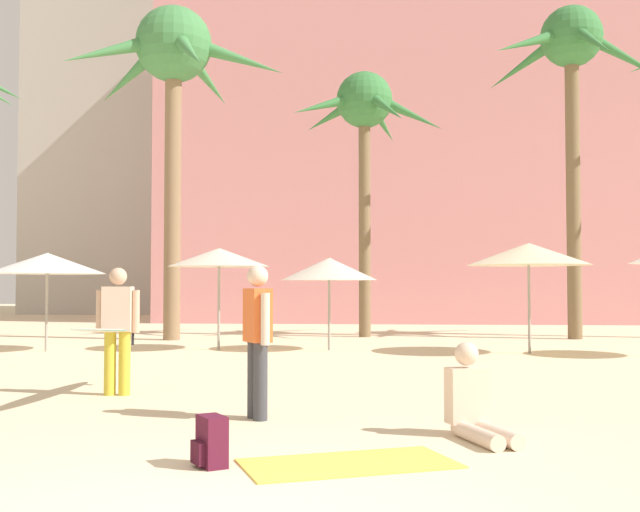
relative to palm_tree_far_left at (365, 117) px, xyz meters
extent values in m
cube|color=pink|center=(1.81, 13.64, 1.83)|extent=(21.39, 11.77, 16.78)
cube|color=#BCB7AD|center=(-9.59, 22.96, 6.77)|extent=(19.12, 11.61, 26.67)
cylinder|color=brown|center=(-0.01, 0.00, -3.02)|extent=(0.35, 0.35, 7.08)
sphere|color=#387A3D|center=(-0.01, 0.00, 0.52)|extent=(1.68, 1.68, 1.68)
cone|color=#387A3D|center=(1.34, -0.12, 0.04)|extent=(2.07, 0.55, 1.29)
cone|color=#387A3D|center=(0.50, 1.28, 0.09)|extent=(1.12, 2.06, 1.20)
cone|color=#387A3D|center=(-1.10, 0.93, 0.24)|extent=(1.85, 1.67, 0.92)
cone|color=#387A3D|center=(-1.17, -0.82, 0.19)|extent=(1.94, 1.52, 1.02)
cone|color=#387A3D|center=(0.63, -1.18, 0.02)|extent=(1.29, 1.95, 1.34)
cylinder|color=#896B4C|center=(-5.36, -1.76, -2.38)|extent=(0.47, 0.47, 8.36)
sphere|color=#428447|center=(-5.36, -1.76, 1.80)|extent=(2.15, 2.15, 2.15)
cone|color=#428447|center=(-3.55, -1.57, 1.39)|extent=(2.75, 0.76, 1.26)
cone|color=#428447|center=(-4.84, -0.06, 1.28)|extent=(1.24, 2.69, 1.49)
cone|color=#428447|center=(-6.88, -0.93, 1.18)|extent=(2.51, 1.67, 1.67)
cone|color=#428447|center=(-6.85, -2.78, 1.34)|extent=(2.49, 1.91, 1.38)
cone|color=#428447|center=(-4.54, -3.27, 1.15)|extent=(1.65, 2.50, 1.72)
cylinder|color=brown|center=(5.97, -0.45, -2.21)|extent=(0.40, 0.40, 8.70)
sphere|color=#387A3D|center=(5.97, -0.45, 2.14)|extent=(1.77, 1.77, 1.77)
cone|color=#387A3D|center=(7.53, -0.40, 1.49)|extent=(2.43, 0.47, 1.64)
cone|color=#387A3D|center=(6.41, 1.09, 1.56)|extent=(1.05, 2.49, 1.50)
cone|color=#387A3D|center=(4.77, 0.65, 1.64)|extent=(2.13, 1.99, 1.36)
cone|color=#387A3D|center=(4.61, -1.39, 1.71)|extent=(2.33, 1.77, 1.22)
cone|color=#387A3D|center=(6.17, -2.00, 1.51)|extent=(0.69, 2.47, 1.60)
cylinder|color=gray|center=(-0.72, -4.95, -5.48)|extent=(0.06, 0.06, 2.17)
cone|color=beige|center=(-0.72, -4.95, -4.66)|extent=(2.27, 2.27, 0.53)
cylinder|color=gray|center=(3.79, -5.49, -5.33)|extent=(0.06, 0.06, 2.46)
cone|color=beige|center=(3.79, -5.49, -4.35)|extent=(2.74, 2.74, 0.50)
cylinder|color=gray|center=(-7.17, -5.84, -5.43)|extent=(0.06, 0.06, 2.27)
cone|color=white|center=(-7.17, -5.84, -4.54)|extent=(2.66, 2.66, 0.48)
cylinder|color=gray|center=(-3.31, -5.08, -5.36)|extent=(0.06, 0.06, 2.40)
cone|color=beige|center=(-3.31, -5.08, -4.38)|extent=(2.40, 2.40, 0.44)
cube|color=#F4CC4C|center=(0.29, -16.67, -6.56)|extent=(1.97, 1.49, 0.01)
cube|color=#4E1429|center=(-0.83, -16.85, -6.35)|extent=(0.32, 0.35, 0.42)
cube|color=#3E1021|center=(-0.93, -16.92, -6.44)|extent=(0.17, 0.21, 0.18)
cylinder|color=gold|center=(-2.97, -12.76, -6.13)|extent=(0.17, 0.17, 0.87)
cylinder|color=gold|center=(-3.17, -12.77, -6.13)|extent=(0.17, 0.17, 0.87)
cube|color=beige|center=(-3.07, -12.76, -5.38)|extent=(0.42, 0.25, 0.62)
sphere|color=#D1A889|center=(-3.07, -12.76, -4.93)|extent=(0.26, 0.26, 0.24)
cylinder|color=#D1A889|center=(-2.82, -12.74, -5.42)|extent=(0.11, 0.11, 0.59)
cylinder|color=#D1A889|center=(-3.32, -12.78, -5.42)|extent=(0.11, 0.11, 0.59)
ellipsoid|color=beige|center=(-3.07, -13.06, -5.66)|extent=(0.53, 3.08, 0.24)
ellipsoid|color=teal|center=(-3.07, -13.06, -5.66)|extent=(0.56, 3.09, 0.22)
cube|color=black|center=(-3.16, -11.85, -5.85)|extent=(0.02, 0.11, 0.19)
cylinder|color=#3D3D42|center=(-0.79, -14.61, -6.13)|extent=(0.22, 0.22, 0.86)
cylinder|color=#3D3D42|center=(-0.89, -14.43, -6.13)|extent=(0.22, 0.22, 0.86)
cube|color=orange|center=(-0.84, -14.52, -5.40)|extent=(0.39, 0.46, 0.60)
sphere|color=beige|center=(-0.84, -14.52, -4.96)|extent=(0.33, 0.33, 0.24)
cylinder|color=beige|center=(-0.72, -14.74, -5.43)|extent=(0.14, 0.14, 0.57)
cylinder|color=beige|center=(-0.96, -14.30, -5.43)|extent=(0.14, 0.14, 0.57)
cylinder|color=beige|center=(1.65, -15.65, -6.48)|extent=(0.44, 0.85, 0.16)
cylinder|color=beige|center=(1.46, -15.72, -6.48)|extent=(0.44, 0.85, 0.16)
cube|color=beige|center=(1.41, -15.28, -6.17)|extent=(0.45, 0.34, 0.55)
sphere|color=beige|center=(1.41, -15.28, -5.75)|extent=(0.31, 0.31, 0.24)
camera|label=1|loc=(0.60, -23.28, -5.08)|focal=43.98mm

